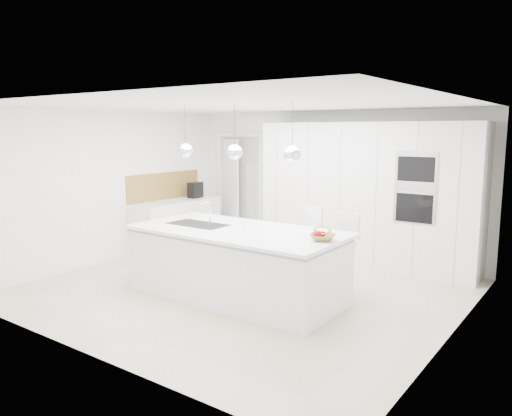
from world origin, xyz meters
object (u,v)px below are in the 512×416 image
Objects in this scene: bar_stool_right at (342,255)px; island_base at (235,265)px; espresso_machine at (195,190)px; bar_stool_left at (308,249)px; fruit_bowl at (323,237)px.

island_base is at bearing -144.90° from bar_stool_right.
island_base is 1.41m from bar_stool_right.
bar_stool_left is (3.14, -1.16, -0.48)m from espresso_machine.
fruit_bowl is 1.01× the size of espresso_machine.
bar_stool_right is (3.63, -1.12, -0.50)m from espresso_machine.
bar_stool_left is at bearing 129.75° from fruit_bowl.
fruit_bowl is at bearing -30.07° from espresso_machine.
fruit_bowl is at bearing -84.66° from bar_stool_right.
fruit_bowl is 4.21m from espresso_machine.
espresso_machine is at bearing -178.33° from bar_stool_left.
bar_stool_right is at bearing 26.82° from bar_stool_left.
bar_stool_right is (0.49, 0.04, -0.02)m from bar_stool_left.
espresso_machine reaches higher than fruit_bowl.
island_base is 3.29m from espresso_machine.
fruit_bowl is (1.22, 0.10, 0.51)m from island_base.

